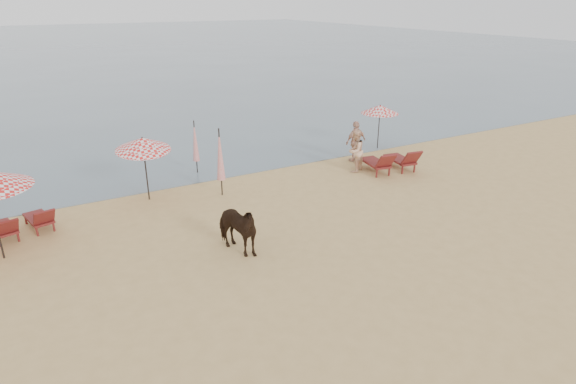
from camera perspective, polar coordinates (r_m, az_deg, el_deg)
name	(u,v)px	position (r m, az deg, el deg)	size (l,w,h in m)	color
ground	(384,296)	(12.76, 11.26, -12.02)	(120.00, 120.00, 0.00)	tan
sea	(60,45)	(88.43, -25.40, 15.44)	(160.00, 140.00, 0.06)	#51606B
lounger_cluster_left	(4,228)	(17.39, -30.61, -3.68)	(3.04, 2.20, 0.60)	maroon
lounger_cluster_right	(391,161)	(21.36, 12.09, 3.65)	(2.28, 2.21, 0.72)	maroon
umbrella_open_left_b	(143,144)	(18.17, -16.82, 5.48)	(1.97, 2.01, 2.51)	black
umbrella_open_right	(380,109)	(24.27, 10.86, 9.61)	(1.82, 1.82, 2.22)	black
umbrella_closed_left	(195,141)	(20.80, -10.95, 5.92)	(0.28, 0.28, 2.32)	black
umbrella_closed_right	(220,155)	(18.16, -8.05, 4.39)	(0.32, 0.32, 2.63)	black
cow	(235,228)	(14.20, -6.25, -4.29)	(0.85, 1.87, 1.58)	black
beachgoer_right_a	(355,151)	(20.99, 7.97, 4.84)	(0.90, 0.70, 1.85)	#E4B28E
beachgoer_right_b	(356,141)	(22.37, 8.04, 5.96)	(1.11, 0.46, 1.89)	tan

